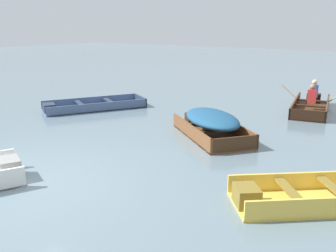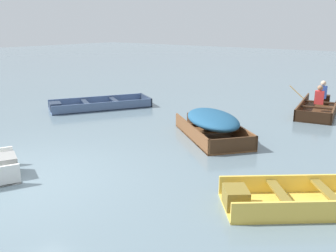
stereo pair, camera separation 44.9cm
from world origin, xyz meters
name	(u,v)px [view 2 (the right image)]	position (x,y,z in m)	size (l,w,h in m)	color
ground_plane	(26,180)	(0.00, 0.00, 0.00)	(80.00, 80.00, 0.00)	slate
skiff_yellow_near_moored	(295,200)	(4.35, 2.06, 0.12)	(2.57, 2.42, 0.35)	#E5BC47
skiff_slate_blue_mid_moored	(97,105)	(-3.74, 4.99, 0.10)	(2.72, 3.57, 0.31)	#475B7F
skiff_wooden_brown_far_moored	(212,122)	(1.25, 4.53, 0.39)	(2.84, 2.56, 0.67)	brown
rowboat_dark_varnish_with_crew	(319,106)	(2.47, 9.31, 0.18)	(2.27, 3.37, 0.91)	#4C2D19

